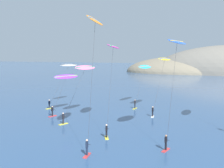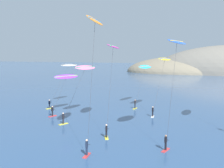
# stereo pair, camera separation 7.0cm
# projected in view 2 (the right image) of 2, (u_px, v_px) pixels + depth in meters

# --- Properties ---
(headland_island) EXTENTS (100.60, 44.57, 29.94)m
(headland_island) POSITION_uv_depth(u_px,v_px,m) (215.00, 73.00, 151.53)
(headland_island) COLOR #6B6656
(headland_island) RESTS_ON ground
(kitesurfer_orange) EXTENTS (2.45, 7.26, 14.28)m
(kitesurfer_orange) POSITION_uv_depth(u_px,v_px,m) (94.00, 29.00, 30.04)
(kitesurfer_orange) COLOR red
(kitesurfer_orange) RESTS_ON ground
(kitesurfer_white) EXTENTS (2.15, 9.22, 8.22)m
(kitesurfer_white) POSITION_uv_depth(u_px,v_px,m) (67.00, 68.00, 56.33)
(kitesurfer_white) COLOR yellow
(kitesurfer_white) RESTS_ON ground
(kitesurfer_purple) EXTENTS (2.49, 6.89, 6.74)m
(kitesurfer_purple) POSITION_uv_depth(u_px,v_px,m) (65.00, 79.00, 47.75)
(kitesurfer_purple) COLOR red
(kitesurfer_purple) RESTS_ON ground
(kitesurfer_pink) EXTENTS (1.99, 9.32, 8.42)m
(kitesurfer_pink) POSITION_uv_depth(u_px,v_px,m) (84.00, 71.00, 44.62)
(kitesurfer_pink) COLOR yellow
(kitesurfer_pink) RESTS_ON ground
(kitesurfer_blue) EXTENTS (2.21, 6.25, 11.86)m
(kitesurfer_blue) POSITION_uv_depth(u_px,v_px,m) (176.00, 49.00, 30.91)
(kitesurfer_blue) COLOR red
(kitesurfer_blue) RESTS_ON ground
(kitesurfer_magenta) EXTENTS (3.33, 8.83, 11.55)m
(kitesurfer_magenta) POSITION_uv_depth(u_px,v_px,m) (113.00, 52.00, 37.97)
(kitesurfer_magenta) COLOR yellow
(kitesurfer_magenta) RESTS_ON ground
(kitesurfer_yellow) EXTENTS (1.93, 9.11, 9.57)m
(kitesurfer_yellow) POSITION_uv_depth(u_px,v_px,m) (164.00, 63.00, 49.16)
(kitesurfer_yellow) COLOR silver
(kitesurfer_yellow) RESTS_ON ground
(kitesurfer_cyan) EXTENTS (1.77, 8.10, 8.07)m
(kitesurfer_cyan) POSITION_uv_depth(u_px,v_px,m) (144.00, 70.00, 55.09)
(kitesurfer_cyan) COLOR yellow
(kitesurfer_cyan) RESTS_ON ground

